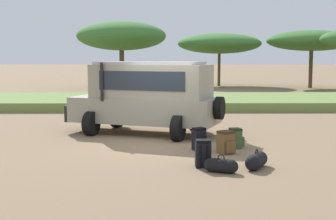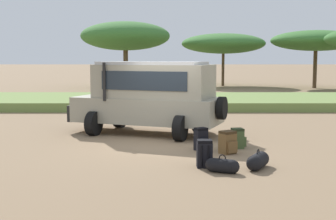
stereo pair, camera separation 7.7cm
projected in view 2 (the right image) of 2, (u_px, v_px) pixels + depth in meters
The scene contains 12 objects.
ground_plane at pixel (158, 145), 13.80m from camera, with size 320.00×320.00×0.00m, color #8C7051.
grass_bank at pixel (161, 101), 25.39m from camera, with size 120.00×7.00×0.44m.
safari_vehicle at pixel (148, 96), 15.72m from camera, with size 5.42×3.73×2.44m.
backpack_beside_front_wheel at pixel (199, 139), 13.02m from camera, with size 0.41×0.43×0.63m.
backpack_cluster_center at pixel (226, 143), 12.57m from camera, with size 0.51×0.52×0.61m.
backpack_near_rear_wheel at pixel (236, 138), 13.33m from camera, with size 0.45×0.40×0.57m.
backpack_outermost at pixel (202, 154), 11.00m from camera, with size 0.37×0.41×0.66m.
duffel_bag_low_black_case at pixel (256, 161), 10.90m from camera, with size 0.63×0.87×0.46m.
duffel_bag_soft_canvas at pixel (220, 166), 10.50m from camera, with size 0.75×0.51×0.42m.
acacia_tree_far_left at pixel (123, 36), 39.29m from camera, with size 7.50×7.59×5.57m.
acacia_tree_left_mid at pixel (221, 44), 42.02m from camera, with size 7.52×7.47×4.72m.
acacia_tree_centre_back at pixel (314, 41), 39.13m from camera, with size 7.55×6.53×4.84m.
Camera 2 is at (0.24, -13.60, 2.58)m, focal length 50.00 mm.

